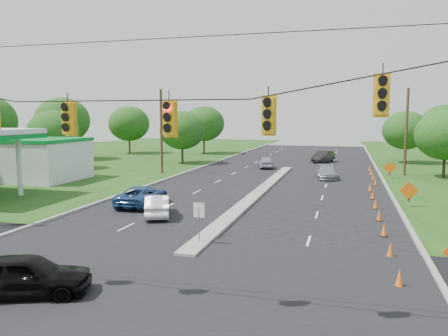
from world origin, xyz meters
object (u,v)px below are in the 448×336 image
(white_sedan, at_px, (157,205))
(blue_pickup, at_px, (142,196))
(gas_station, at_px, (8,155))
(black_sedan, at_px, (26,276))

(white_sedan, height_order, blue_pickup, blue_pickup)
(white_sedan, bearing_deg, gas_station, -48.58)
(white_sedan, xyz_separation_m, blue_pickup, (-2.35, 2.65, 0.02))
(black_sedan, xyz_separation_m, blue_pickup, (-3.11, 15.06, -0.05))
(gas_station, bearing_deg, blue_pickup, -21.09)
(gas_station, relative_size, blue_pickup, 3.99)
(black_sedan, height_order, white_sedan, black_sedan)
(gas_station, height_order, black_sedan, gas_station)
(gas_station, distance_m, black_sedan, 29.41)
(black_sedan, bearing_deg, blue_pickup, -9.11)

